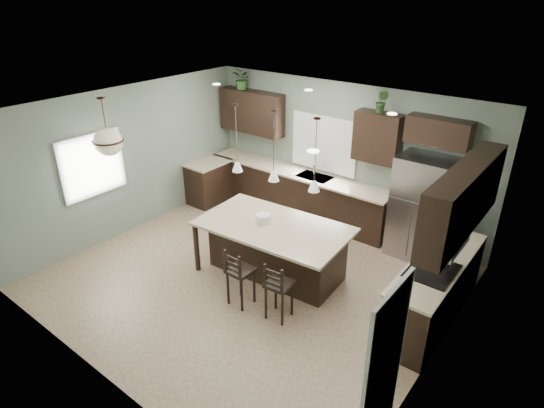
{
  "coord_description": "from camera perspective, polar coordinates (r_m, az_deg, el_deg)",
  "views": [
    {
      "loc": [
        4.12,
        -4.75,
        4.41
      ],
      "look_at": [
        0.1,
        0.4,
        1.25
      ],
      "focal_mm": 30.0,
      "sensor_mm": 36.0,
      "label": 1
    }
  ],
  "objects": [
    {
      "name": "ground",
      "position": [
        7.68,
        -2.46,
        -9.26
      ],
      "size": [
        6.0,
        6.0,
        0.0
      ],
      "primitive_type": "plane",
      "color": "#9E8466",
      "rests_on": "ground"
    },
    {
      "name": "pantry_door",
      "position": [
        4.8,
        13.7,
        -20.07
      ],
      "size": [
        0.04,
        0.82,
        2.04
      ],
      "primitive_type": "cube",
      "color": "white",
      "rests_on": "ground"
    },
    {
      "name": "window_back",
      "position": [
        9.2,
        6.56,
        7.53
      ],
      "size": [
        1.35,
        0.02,
        1.0
      ],
      "primitive_type": "cube",
      "color": "white",
      "rests_on": "room_shell"
    },
    {
      "name": "window_left",
      "position": [
        8.61,
        -21.67,
        4.56
      ],
      "size": [
        0.02,
        1.1,
        1.0
      ],
      "primitive_type": "cube",
      "color": "white",
      "rests_on": "room_shell"
    },
    {
      "name": "left_return_cabs",
      "position": [
        10.19,
        -7.96,
        2.68
      ],
      "size": [
        0.6,
        0.9,
        0.9
      ],
      "primitive_type": "cube",
      "color": "black",
      "rests_on": "ground"
    },
    {
      "name": "left_return_countertop",
      "position": [
        10.0,
        -8.04,
        5.13
      ],
      "size": [
        0.66,
        0.96,
        0.04
      ],
      "primitive_type": "cube",
      "color": "beige",
      "rests_on": "left_return_cabs"
    },
    {
      "name": "back_lower_cabs",
      "position": [
        9.6,
        3.06,
        1.42
      ],
      "size": [
        4.2,
        0.6,
        0.9
      ],
      "primitive_type": "cube",
      "color": "black",
      "rests_on": "ground"
    },
    {
      "name": "back_countertop",
      "position": [
        9.4,
        3.05,
        3.99
      ],
      "size": [
        4.2,
        0.66,
        0.04
      ],
      "primitive_type": "cube",
      "color": "beige",
      "rests_on": "back_lower_cabs"
    },
    {
      "name": "sink_inset",
      "position": [
        9.17,
        5.36,
        3.43
      ],
      "size": [
        0.7,
        0.45,
        0.01
      ],
      "primitive_type": "cube",
      "color": "gray",
      "rests_on": "back_countertop"
    },
    {
      "name": "faucet",
      "position": [
        9.09,
        5.29,
        4.21
      ],
      "size": [
        0.02,
        0.02,
        0.28
      ],
      "primitive_type": "cylinder",
      "color": "silver",
      "rests_on": "back_countertop"
    },
    {
      "name": "back_upper_left",
      "position": [
        9.95,
        -2.55,
        11.49
      ],
      "size": [
        1.55,
        0.34,
        0.9
      ],
      "primitive_type": "cube",
      "color": "black",
      "rests_on": "room_shell"
    },
    {
      "name": "back_upper_right",
      "position": [
        8.41,
        13.14,
        8.14
      ],
      "size": [
        0.85,
        0.34,
        0.9
      ],
      "primitive_type": "cube",
      "color": "black",
      "rests_on": "room_shell"
    },
    {
      "name": "fridge_header",
      "position": [
        7.97,
        20.19,
        8.51
      ],
      "size": [
        1.05,
        0.34,
        0.45
      ],
      "primitive_type": "cube",
      "color": "black",
      "rests_on": "room_shell"
    },
    {
      "name": "right_lower_cabs",
      "position": [
        7.02,
        19.81,
        -10.28
      ],
      "size": [
        0.6,
        2.35,
        0.9
      ],
      "primitive_type": "cube",
      "color": "black",
      "rests_on": "ground"
    },
    {
      "name": "right_countertop",
      "position": [
        6.77,
        20.25,
        -7.0
      ],
      "size": [
        0.66,
        2.35,
        0.04
      ],
      "primitive_type": "cube",
      "color": "beige",
      "rests_on": "right_lower_cabs"
    },
    {
      "name": "cooktop",
      "position": [
        6.53,
        19.47,
        -7.89
      ],
      "size": [
        0.58,
        0.75,
        0.02
      ],
      "primitive_type": "cube",
      "color": "black",
      "rests_on": "right_countertop"
    },
    {
      "name": "wall_oven_front",
      "position": [
        6.87,
        16.62,
        -10.61
      ],
      "size": [
        0.01,
        0.72,
        0.6
      ],
      "primitive_type": "cube",
      "color": "gray",
      "rests_on": "right_lower_cabs"
    },
    {
      "name": "right_upper_cabs",
      "position": [
        6.27,
        22.94,
        0.57
      ],
      "size": [
        0.34,
        2.35,
        0.9
      ],
      "primitive_type": "cube",
      "color": "black",
      "rests_on": "room_shell"
    },
    {
      "name": "microwave",
      "position": [
        6.21,
        21.14,
        -3.5
      ],
      "size": [
        0.4,
        0.75,
        0.4
      ],
      "primitive_type": "cube",
      "color": "gray",
      "rests_on": "right_upper_cabs"
    },
    {
      "name": "refrigerator",
      "position": [
        8.28,
        18.12,
        -0.43
      ],
      "size": [
        0.9,
        0.74,
        1.85
      ],
      "primitive_type": "cube",
      "color": "gray",
      "rests_on": "ground"
    },
    {
      "name": "kitchen_island",
      "position": [
        7.53,
        0.2,
        -5.79
      ],
      "size": [
        2.52,
        1.55,
        0.92
      ],
      "primitive_type": "cube",
      "rotation": [
        0.0,
        0.0,
        0.07
      ],
      "color": "black",
      "rests_on": "ground"
    },
    {
      "name": "serving_dish",
      "position": [
        7.37,
        -1.1,
        -1.81
      ],
      "size": [
        0.24,
        0.24,
        0.14
      ],
      "primitive_type": "cylinder",
      "color": "silver",
      "rests_on": "kitchen_island"
    },
    {
      "name": "bar_stool_center",
      "position": [
        6.88,
        -3.95,
        -9.06
      ],
      "size": [
        0.36,
        0.36,
        0.97
      ],
      "primitive_type": "cube",
      "rotation": [
        0.0,
        0.0,
        -0.01
      ],
      "color": "black",
      "rests_on": "ground"
    },
    {
      "name": "bar_stool_right",
      "position": [
        6.6,
        0.9,
        -10.74
      ],
      "size": [
        0.39,
        0.39,
        0.96
      ],
      "primitive_type": "cube",
      "rotation": [
        0.0,
        0.0,
        0.11
      ],
      "color": "black",
      "rests_on": "ground"
    },
    {
      "name": "pendant_left",
      "position": [
        7.16,
        -4.51,
        8.18
      ],
      "size": [
        0.17,
        0.17,
        1.1
      ],
      "primitive_type": null,
      "color": "white",
      "rests_on": "room_shell"
    },
    {
      "name": "pendant_center",
      "position": [
        6.77,
        0.22,
        7.21
      ],
      "size": [
        0.17,
        0.17,
        1.1
      ],
      "primitive_type": null,
      "color": "white",
      "rests_on": "room_shell"
    },
    {
      "name": "pendant_right",
      "position": [
        6.43,
        5.46,
        6.07
      ],
      "size": [
        0.17,
        0.17,
        1.1
      ],
      "primitive_type": null,
      "color": "white",
      "rests_on": "room_shell"
    },
    {
      "name": "chandelier",
      "position": [
        8.03,
        -20.14,
        9.07
      ],
      "size": [
        0.52,
        0.52,
        0.99
      ],
      "primitive_type": null,
      "color": "#F2E5C6",
      "rests_on": "room_shell"
    },
    {
      "name": "plant_back_left",
      "position": [
        9.93,
        -3.75,
        15.42
      ],
      "size": [
        0.47,
        0.42,
        0.45
      ],
      "primitive_type": "imported",
      "rotation": [
        0.0,
        0.0,
        -0.19
      ],
      "color": "#285123",
      "rests_on": "back_upper_left"
    },
    {
      "name": "plant_back_right",
      "position": [
        8.21,
        13.63,
        12.37
      ],
      "size": [
        0.22,
        0.18,
        0.4
      ],
      "primitive_type": "imported",
      "rotation": [
        0.0,
        0.0,
        -0.04
      ],
      "color": "#294B21",
      "rests_on": "back_upper_right"
    },
    {
      "name": "room_shell",
      "position": [
        6.84,
        -2.72,
        2.46
      ],
      "size": [
        6.0,
        6.0,
        6.0
      ],
      "color": "slate",
      "rests_on": "ground"
    }
  ]
}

